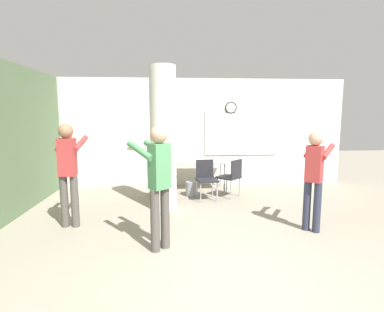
# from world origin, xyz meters

# --- Properties ---
(ground_plane) EXTENTS (24.00, 24.00, 0.00)m
(ground_plane) POSITION_xyz_m (0.00, 0.00, 0.00)
(ground_plane) COLOR gray
(wall_left_accent) EXTENTS (0.12, 7.00, 2.80)m
(wall_left_accent) POSITION_xyz_m (-3.50, 2.50, 1.40)
(wall_left_accent) COLOR #5B7551
(wall_left_accent) RESTS_ON ground_plane
(wall_back) EXTENTS (8.00, 0.15, 2.80)m
(wall_back) POSITION_xyz_m (0.03, 5.06, 1.40)
(wall_back) COLOR silver
(wall_back) RESTS_ON ground_plane
(support_pillar) EXTENTS (0.51, 0.51, 2.80)m
(support_pillar) POSITION_xyz_m (-0.78, 3.02, 1.40)
(support_pillar) COLOR silver
(support_pillar) RESTS_ON ground_plane
(folding_table) EXTENTS (1.44, 0.70, 0.72)m
(folding_table) POSITION_xyz_m (0.00, 4.48, 0.67)
(folding_table) COLOR beige
(folding_table) RESTS_ON ground_plane
(bottle_on_table) EXTENTS (0.07, 0.07, 0.22)m
(bottle_on_table) POSITION_xyz_m (-0.02, 4.38, 0.81)
(bottle_on_table) COLOR silver
(bottle_on_table) RESTS_ON folding_table
(waste_bin) EXTENTS (0.25, 0.25, 0.34)m
(waste_bin) POSITION_xyz_m (-0.17, 3.88, 0.17)
(waste_bin) COLOR gray
(waste_bin) RESTS_ON ground_plane
(chair_table_right) EXTENTS (0.62, 0.62, 0.87)m
(chair_table_right) POSITION_xyz_m (0.74, 3.72, 0.51)
(chair_table_right) COLOR #232328
(chair_table_right) RESTS_ON ground_plane
(chair_table_left) EXTENTS (0.61, 0.61, 0.87)m
(chair_table_left) POSITION_xyz_m (-0.83, 3.80, 0.51)
(chair_table_left) COLOR #232328
(chair_table_left) RESTS_ON ground_plane
(chair_table_front) EXTENTS (0.49, 0.49, 0.87)m
(chair_table_front) POSITION_xyz_m (0.14, 3.59, 0.51)
(chair_table_front) COLOR #232328
(chair_table_front) RESTS_ON ground_plane
(person_playing_front) EXTENTS (0.63, 0.68, 1.73)m
(person_playing_front) POSITION_xyz_m (-0.81, 1.16, 1.02)
(person_playing_front) COLOR #514C47
(person_playing_front) RESTS_ON ground_plane
(person_watching_back) EXTENTS (0.40, 0.65, 1.73)m
(person_watching_back) POSITION_xyz_m (-2.33, 2.15, 1.01)
(person_watching_back) COLOR #514C47
(person_watching_back) RESTS_ON ground_plane
(person_playing_side) EXTENTS (0.61, 0.63, 1.61)m
(person_playing_side) POSITION_xyz_m (1.63, 1.65, 0.95)
(person_playing_side) COLOR #2D3347
(person_playing_side) RESTS_ON ground_plane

